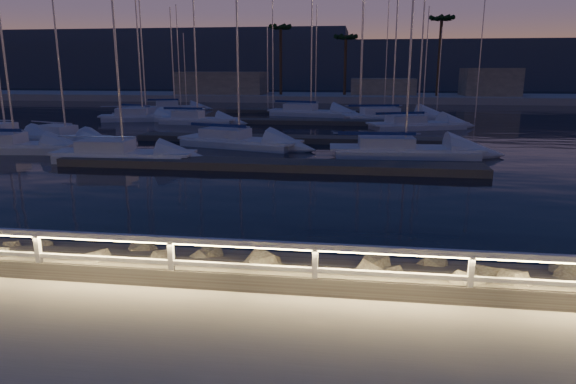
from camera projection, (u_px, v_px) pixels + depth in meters
The scene contains 23 objects.
ground at pixel (128, 282), 10.93m from camera, with size 400.00×400.00×0.00m, color #A69F95.
harbor_water at pixel (300, 137), 41.20m from camera, with size 400.00×440.00×0.60m.
guard_rail at pixel (122, 247), 10.76m from camera, with size 44.11×0.12×1.06m.
riprap at pixel (178, 269), 12.07m from camera, with size 31.99×2.14×1.12m.
floating_docks at pixel (302, 129), 42.30m from camera, with size 22.00×36.00×0.40m.
far_shore at pixel (331, 95), 82.14m from camera, with size 160.00×14.00×5.20m.
palm_left at pixel (281, 30), 78.94m from camera, with size 3.00×3.00×11.20m.
palm_center at pixel (346, 39), 78.84m from camera, with size 3.00×3.00×9.70m.
palm_right at pixel (442, 22), 75.42m from camera, with size 3.00×3.00×12.20m.
distant_hills at pixel (265, 67), 141.52m from camera, with size 230.00×37.50×18.00m.
sailboat_a at pixel (3, 135), 36.21m from camera, with size 7.85×2.69×13.26m.
sailboat_b at pixel (120, 154), 28.37m from camera, with size 7.86×2.69×13.22m.
sailboat_c at pixel (236, 140), 33.70m from camera, with size 8.60×4.69×14.08m.
sailboat_e at pixel (64, 136), 35.68m from camera, with size 7.22×4.03×11.93m.
sailboat_f at pixel (12, 145), 31.58m from camera, with size 7.77×2.99×12.93m.
sailboat_g at pixel (415, 124), 43.52m from camera, with size 8.74×5.29×14.38m.
sailboat_h at pixel (401, 149), 30.04m from camera, with size 8.92×3.23×14.79m.
sailboat_i at pixel (196, 119), 47.60m from camera, with size 7.56×2.79×12.69m.
sailboat_j at pixel (141, 116), 50.49m from camera, with size 8.48×4.60×13.94m.
sailboat_k at pixel (309, 112), 55.73m from camera, with size 9.63×4.79×15.76m.
sailboat_l at pixel (390, 116), 50.75m from camera, with size 10.21×5.03×16.64m.
sailboat_m at pixel (173, 107), 62.56m from camera, with size 7.24×4.73×12.14m.
sailboat_n at pixel (145, 115), 51.80m from camera, with size 8.01×5.13×13.33m.
Camera 1 is at (4.83, -9.59, 4.42)m, focal length 32.00 mm.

